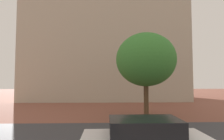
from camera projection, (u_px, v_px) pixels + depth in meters
name	position (u px, v px, depth m)	size (l,w,h in m)	color
ground_plane	(113.00, 135.00, 9.89)	(120.00, 120.00, 0.00)	brown
landmark_building	(106.00, 32.00, 33.10)	(24.16, 15.46, 40.09)	#B2A893
tree_curb_far	(146.00, 60.00, 15.00)	(4.75, 4.75, 6.71)	#4C3823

